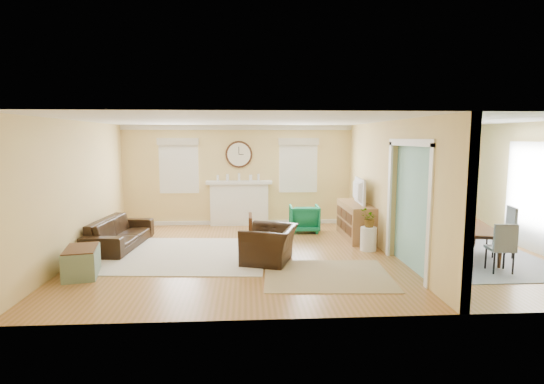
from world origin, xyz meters
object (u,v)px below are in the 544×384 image
object	(u,v)px
green_chair	(304,218)
dining_table	(467,241)
eames_chair	(270,244)
sofa	(120,233)
credenza	(356,221)

from	to	relation	value
green_chair	dining_table	xyz separation A→B (m)	(2.85, -2.32, -0.03)
green_chair	dining_table	distance (m)	3.67
eames_chair	green_chair	distance (m)	2.69
eames_chair	green_chair	world-z (taller)	eames_chair
sofa	dining_table	world-z (taller)	sofa
eames_chair	green_chair	bearing A→B (deg)	175.99
sofa	eames_chair	bearing A→B (deg)	-107.69
sofa	credenza	bearing A→B (deg)	-79.41
credenza	dining_table	world-z (taller)	credenza
eames_chair	dining_table	xyz separation A→B (m)	(3.83, 0.18, -0.04)
credenza	green_chair	bearing A→B (deg)	146.58
sofa	green_chair	world-z (taller)	green_chair
eames_chair	dining_table	distance (m)	3.84
credenza	dining_table	bearing A→B (deg)	-42.28
green_chair	credenza	xyz separation A→B (m)	(1.08, -0.71, 0.07)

